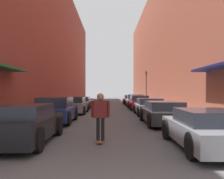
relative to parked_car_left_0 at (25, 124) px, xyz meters
name	(u,v)px	position (x,y,z in m)	size (l,w,h in m)	color
ground	(109,108)	(2.78, 16.91, -0.63)	(126.14, 126.14, 0.00)	#515154
curb_strip_left	(70,105)	(-2.05, 22.64, -0.57)	(1.80, 57.34, 0.12)	gray
curb_strip_right	(148,105)	(7.60, 22.64, -0.57)	(1.80, 57.34, 0.12)	gray
building_row_left	(47,41)	(-4.95, 22.64, 7.36)	(4.90, 57.34, 15.98)	brown
building_row_right	(171,43)	(10.50, 22.64, 7.13)	(4.90, 57.34, 15.53)	brown
parked_car_left_0	(25,124)	(0.00, 0.00, 0.00)	(1.86, 4.51, 1.26)	black
parked_car_left_1	(56,110)	(-0.10, 5.24, 0.04)	(1.94, 4.24, 1.39)	navy
parked_car_left_2	(73,105)	(0.02, 10.90, 0.00)	(2.05, 3.95, 1.29)	gray
parked_car_left_3	(81,103)	(0.01, 15.79, -0.03)	(1.95, 4.59, 1.21)	#232326
parked_car_right_0	(207,129)	(5.70, -0.83, -0.05)	(1.96, 4.42, 1.15)	gray
parked_car_right_1	(163,113)	(5.56, 4.60, -0.04)	(2.00, 4.68, 1.19)	#232326
parked_car_right_2	(149,107)	(5.68, 9.92, -0.03)	(1.98, 4.43, 1.20)	gray
parked_car_right_3	(139,103)	(5.55, 15.14, 0.01)	(1.86, 4.15, 1.33)	maroon
parked_car_right_4	(135,101)	(5.69, 20.04, 0.02)	(2.03, 4.28, 1.37)	#B7B7BC
parked_car_right_5	(131,100)	(5.61, 24.79, -0.03)	(2.01, 4.03, 1.24)	maroon
skateboarder	(100,112)	(2.49, 0.01, 0.37)	(0.62, 0.78, 1.63)	brown
traffic_light	(146,84)	(7.13, 21.08, 1.92)	(0.16, 0.22, 3.99)	#2D2D2D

